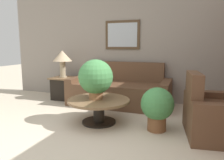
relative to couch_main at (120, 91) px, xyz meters
The scene contains 9 objects.
ground_plane 2.38m from the couch_main, 87.65° to the right, with size 20.00×20.00×0.00m, color beige.
wall_back 1.14m from the couch_main, 80.16° to the left, with size 6.63×0.09×2.60m.
couch_main is the anchor object (origin of this frame).
armchair 2.21m from the couch_main, 32.82° to the right, with size 0.99×1.10×0.94m.
coffee_table 1.25m from the couch_main, 88.76° to the right, with size 1.06×1.06×0.42m.
side_table 1.48m from the couch_main, behind, with size 0.54×0.54×0.55m.
table_lamp 1.65m from the couch_main, behind, with size 0.46×0.46×0.66m.
potted_plant_on_table 1.33m from the couch_main, 91.36° to the right, with size 0.59×0.59×0.68m.
potted_plant_floor 1.63m from the couch_main, 50.88° to the right, with size 0.52×0.52×0.69m.
Camera 1 is at (1.39, -2.24, 1.33)m, focal length 35.00 mm.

